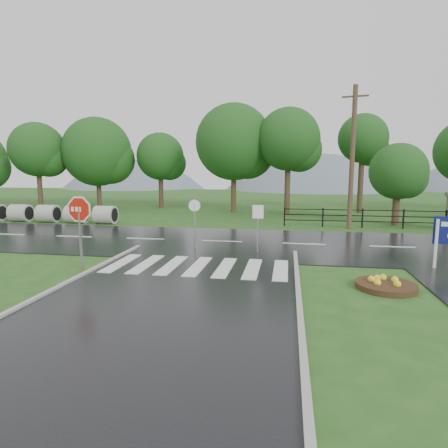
# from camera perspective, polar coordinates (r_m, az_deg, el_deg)

# --- Properties ---
(ground) EXTENTS (120.00, 120.00, 0.00)m
(ground) POSITION_cam_1_polar(r_m,az_deg,el_deg) (9.30, -11.50, -14.40)
(ground) COLOR #26531B
(ground) RESTS_ON ground
(main_road) EXTENTS (90.00, 8.00, 0.04)m
(main_road) POSITION_cam_1_polar(r_m,az_deg,el_deg) (18.61, -0.33, -2.77)
(main_road) COLOR black
(main_road) RESTS_ON ground
(crosswalk) EXTENTS (6.50, 2.80, 0.02)m
(crosswalk) POSITION_cam_1_polar(r_m,az_deg,el_deg) (13.82, -3.98, -6.43)
(crosswalk) COLOR silver
(crosswalk) RESTS_ON ground
(fence_west) EXTENTS (9.58, 0.08, 1.20)m
(fence_west) POSITION_cam_1_polar(r_m,az_deg,el_deg) (24.58, 20.35, 1.11)
(fence_west) COLOR black
(fence_west) RESTS_ON ground
(hills) EXTENTS (102.00, 48.00, 48.00)m
(hills) POSITION_cam_1_polar(r_m,az_deg,el_deg) (75.44, 9.69, -6.53)
(hills) COLOR slate
(hills) RESTS_ON ground
(treeline) EXTENTS (83.20, 5.20, 10.00)m
(treeline) POSITION_cam_1_polar(r_m,az_deg,el_deg) (32.26, 5.77, 1.87)
(treeline) COLOR #174716
(treeline) RESTS_ON ground
(culvert_pipes) EXTENTS (9.70, 1.20, 1.20)m
(culvert_pipes) POSITION_cam_1_polar(r_m,az_deg,el_deg) (28.24, -25.21, 1.45)
(culvert_pipes) COLOR #9E9B93
(culvert_pipes) RESTS_ON ground
(stop_sign) EXTENTS (1.25, 0.12, 2.82)m
(stop_sign) POSITION_cam_1_polar(r_m,az_deg,el_deg) (14.02, -21.18, 1.14)
(stop_sign) COLOR #939399
(stop_sign) RESTS_ON ground
(flower_bed) EXTENTS (1.77, 1.77, 0.35)m
(flower_bed) POSITION_cam_1_polar(r_m,az_deg,el_deg) (12.42, 23.46, -8.46)
(flower_bed) COLOR #332111
(flower_bed) RESTS_ON ground
(reg_sign_small) EXTENTS (0.47, 0.06, 2.09)m
(reg_sign_small) POSITION_cam_1_polar(r_m,az_deg,el_deg) (15.87, 5.20, 0.72)
(reg_sign_small) COLOR #939399
(reg_sign_small) RESTS_ON ground
(reg_sign_round) EXTENTS (0.51, 0.13, 2.24)m
(reg_sign_round) POSITION_cam_1_polar(r_m,az_deg,el_deg) (16.85, -4.49, 0.92)
(reg_sign_round) COLOR #939399
(reg_sign_round) RESTS_ON ground
(utility_pole_east) EXTENTS (1.49, 0.39, 8.44)m
(utility_pole_east) POSITION_cam_1_polar(r_m,az_deg,el_deg) (23.79, 18.96, 9.58)
(utility_pole_east) COLOR #473523
(utility_pole_east) RESTS_ON ground
(entrance_tree_left) EXTENTS (3.57, 3.57, 5.25)m
(entrance_tree_left) POSITION_cam_1_polar(r_m,az_deg,el_deg) (26.39, 25.01, 7.24)
(entrance_tree_left) COLOR #3D2B1C
(entrance_tree_left) RESTS_ON ground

